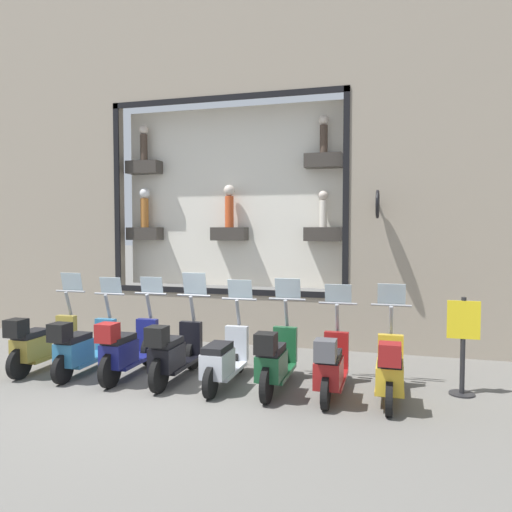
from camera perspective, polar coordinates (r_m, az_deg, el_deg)
The scene contains 11 objects.
ground_plane at distance 7.68m, azimuth -12.32°, elevation -15.20°, with size 120.00×120.00×0.00m, color #66635E.
building_facade at distance 10.75m, azimuth -3.31°, elevation 12.56°, with size 1.18×36.00×8.22m.
scooter_yellow_0 at distance 7.28m, azimuth 15.06°, elevation -12.48°, with size 1.79×0.61×1.56m.
scooter_red_1 at distance 7.34m, azimuth 8.52°, elevation -12.33°, with size 1.79×0.61×1.53m.
scooter_green_2 at distance 7.48m, azimuth 2.18°, elevation -11.80°, with size 1.80×0.60×1.60m.
scooter_silver_3 at distance 7.77m, azimuth -3.71°, elevation -11.71°, with size 1.79×0.60×1.56m.
scooter_black_4 at distance 8.01m, azimuth -9.45°, elevation -10.81°, with size 1.81×0.61×1.66m.
scooter_navy_5 at distance 8.38m, azimuth -14.59°, elevation -10.25°, with size 1.81×0.60×1.56m.
scooter_teal_6 at distance 8.81m, azimuth -19.29°, elevation -9.82°, with size 1.79×0.60×1.53m.
scooter_olive_7 at distance 9.30m, azimuth -23.44°, elevation -9.14°, with size 1.80×0.61×1.60m.
shop_sign_post at distance 7.88m, azimuth 22.57°, elevation -9.22°, with size 0.36×0.45×1.42m.
Camera 1 is at (-6.43, -3.45, 2.40)m, focal length 35.00 mm.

